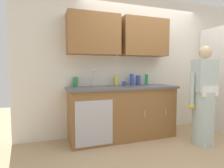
# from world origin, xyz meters

# --- Properties ---
(ground_plane) EXTENTS (9.00, 9.00, 0.00)m
(ground_plane) POSITION_xyz_m (0.00, 0.00, 0.00)
(ground_plane) COLOR tan
(kitchen_wall_with_uppers) EXTENTS (4.80, 0.44, 2.70)m
(kitchen_wall_with_uppers) POSITION_xyz_m (-0.14, 0.99, 1.48)
(kitchen_wall_with_uppers) COLOR silver
(kitchen_wall_with_uppers) RESTS_ON ground
(closet_door_panel) EXTENTS (0.04, 1.10, 2.10)m
(closet_door_panel) POSITION_xyz_m (1.45, 0.40, 1.05)
(closet_door_panel) COLOR silver
(closet_door_panel) RESTS_ON ground
(counter_cabinet) EXTENTS (1.90, 0.62, 0.90)m
(counter_cabinet) POSITION_xyz_m (-0.55, 0.70, 0.45)
(counter_cabinet) COLOR brown
(counter_cabinet) RESTS_ON ground
(countertop) EXTENTS (1.96, 0.66, 0.04)m
(countertop) POSITION_xyz_m (-0.55, 0.70, 0.92)
(countertop) COLOR #595960
(countertop) RESTS_ON counter_cabinet
(sink) EXTENTS (0.50, 0.36, 0.35)m
(sink) POSITION_xyz_m (-1.01, 0.71, 0.93)
(sink) COLOR #B7BABF
(sink) RESTS_ON counter_cabinet
(person_at_sink) EXTENTS (0.55, 0.34, 1.62)m
(person_at_sink) POSITION_xyz_m (0.60, -0.03, 0.69)
(person_at_sink) COLOR white
(person_at_sink) RESTS_ON ground
(bottle_water_short) EXTENTS (0.08, 0.08, 0.22)m
(bottle_water_short) POSITION_xyz_m (-0.29, 0.87, 1.05)
(bottle_water_short) COLOR #334CB2
(bottle_water_short) RESTS_ON countertop
(bottle_soap) EXTENTS (0.08, 0.08, 0.17)m
(bottle_soap) POSITION_xyz_m (-1.35, 0.93, 1.02)
(bottle_soap) COLOR #2D8C4C
(bottle_soap) RESTS_ON countertop
(bottle_dish_liquid) EXTENTS (0.07, 0.07, 0.21)m
(bottle_dish_liquid) POSITION_xyz_m (-0.60, 0.89, 1.04)
(bottle_dish_liquid) COLOR #D8D14C
(bottle_dish_liquid) RESTS_ON countertop
(bottle_water_tall) EXTENTS (0.06, 0.06, 0.21)m
(bottle_water_tall) POSITION_xyz_m (0.03, 0.87, 1.04)
(bottle_water_tall) COLOR #2D8C4C
(bottle_water_tall) RESTS_ON countertop
(bottle_cleaner_spray) EXTENTS (0.08, 0.08, 0.19)m
(bottle_cleaner_spray) POSITION_xyz_m (-0.13, 0.90, 1.03)
(bottle_cleaner_spray) COLOR #334CB2
(bottle_cleaner_spray) RESTS_ON countertop
(cup_by_sink) EXTENTS (0.08, 0.08, 0.08)m
(cup_by_sink) POSITION_xyz_m (-0.46, 0.82, 0.98)
(cup_by_sink) COLOR #33478C
(cup_by_sink) RESTS_ON countertop
(knife_on_counter) EXTENTS (0.07, 0.24, 0.01)m
(knife_on_counter) POSITION_xyz_m (-0.09, 0.49, 0.94)
(knife_on_counter) COLOR silver
(knife_on_counter) RESTS_ON countertop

